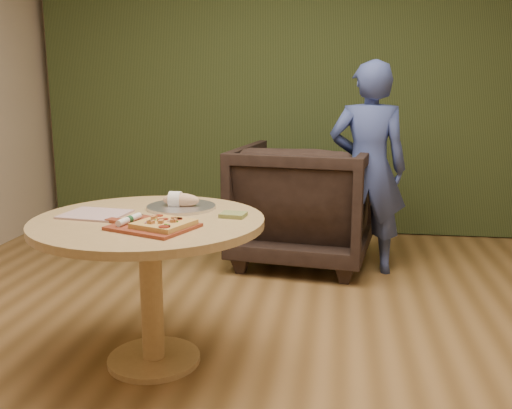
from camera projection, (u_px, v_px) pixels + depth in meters
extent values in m
cube|color=olive|center=(247.00, 382.00, 2.72)|extent=(5.00, 6.00, 0.02)
cube|color=#C3AE93|center=(298.00, 81.00, 5.34)|extent=(5.00, 0.02, 2.80)
cube|color=#2A3819|center=(297.00, 81.00, 5.23)|extent=(4.80, 0.14, 2.78)
cylinder|color=tan|center=(154.00, 359.00, 2.89)|extent=(0.47, 0.47, 0.03)
cylinder|color=tan|center=(152.00, 296.00, 2.82)|extent=(0.11, 0.11, 0.68)
cylinder|color=tan|center=(149.00, 222.00, 2.74)|extent=(1.12, 1.12, 0.04)
cube|color=brown|center=(153.00, 227.00, 2.55)|extent=(0.43, 0.39, 0.01)
cube|color=brown|center=(116.00, 221.00, 2.65)|extent=(0.11, 0.08, 0.01)
cube|color=#D6AC53|center=(164.00, 224.00, 2.52)|extent=(0.29, 0.29, 0.02)
cylinder|color=maroon|center=(164.00, 219.00, 2.56)|extent=(0.04, 0.04, 0.00)
cylinder|color=maroon|center=(178.00, 219.00, 2.56)|extent=(0.04, 0.04, 0.00)
cylinder|color=maroon|center=(164.00, 227.00, 2.42)|extent=(0.05, 0.05, 0.00)
cylinder|color=maroon|center=(178.00, 219.00, 2.56)|extent=(0.04, 0.04, 0.00)
cylinder|color=maroon|center=(159.00, 216.00, 2.62)|extent=(0.04, 0.04, 0.00)
cube|color=#C38049|center=(151.00, 222.00, 2.48)|extent=(0.03, 0.03, 0.01)
cube|color=#C38049|center=(173.00, 218.00, 2.55)|extent=(0.02, 0.02, 0.01)
cube|color=#C38049|center=(153.00, 218.00, 2.56)|extent=(0.02, 0.02, 0.01)
cube|color=#C38049|center=(175.00, 220.00, 2.51)|extent=(0.03, 0.03, 0.01)
cube|color=#C38049|center=(155.00, 217.00, 2.58)|extent=(0.03, 0.03, 0.01)
cube|color=#C38049|center=(150.00, 222.00, 2.48)|extent=(0.02, 0.02, 0.01)
cube|color=#C38049|center=(162.00, 221.00, 2.50)|extent=(0.02, 0.02, 0.01)
cube|color=#C38049|center=(172.00, 221.00, 2.50)|extent=(0.02, 0.02, 0.01)
cube|color=#C38049|center=(161.00, 222.00, 2.48)|extent=(0.02, 0.02, 0.01)
cube|color=#C38049|center=(159.00, 220.00, 2.52)|extent=(0.02, 0.02, 0.01)
cube|color=#2C7818|center=(168.00, 225.00, 2.45)|extent=(0.01, 0.01, 0.00)
cube|color=#2C7818|center=(166.00, 224.00, 2.46)|extent=(0.01, 0.01, 0.00)
cube|color=#2C7818|center=(177.00, 222.00, 2.51)|extent=(0.01, 0.01, 0.00)
cube|color=#2C7818|center=(153.00, 222.00, 2.50)|extent=(0.01, 0.01, 0.00)
cube|color=#2C7818|center=(156.00, 220.00, 2.54)|extent=(0.01, 0.01, 0.00)
cube|color=#A15581|center=(170.00, 226.00, 2.43)|extent=(0.01, 0.03, 0.00)
cube|color=#A15581|center=(160.00, 220.00, 2.54)|extent=(0.02, 0.03, 0.00)
cube|color=#A15581|center=(152.00, 219.00, 2.56)|extent=(0.01, 0.03, 0.00)
cube|color=#A15581|center=(146.00, 222.00, 2.50)|extent=(0.01, 0.03, 0.00)
cube|color=#A15581|center=(171.00, 221.00, 2.52)|extent=(0.03, 0.01, 0.00)
cylinder|color=white|center=(129.00, 219.00, 2.59)|extent=(0.07, 0.17, 0.03)
cylinder|color=#194C26|center=(129.00, 219.00, 2.59)|extent=(0.04, 0.03, 0.03)
cube|color=silver|center=(140.00, 215.00, 2.67)|extent=(0.02, 0.04, 0.00)
cube|color=silver|center=(95.00, 214.00, 2.80)|extent=(0.33, 0.28, 0.01)
cylinder|color=silver|center=(181.00, 208.00, 2.95)|extent=(0.35, 0.35, 0.01)
cylinder|color=silver|center=(181.00, 207.00, 2.95)|extent=(0.36, 0.36, 0.02)
ellipsoid|color=#D8B083|center=(181.00, 200.00, 2.94)|extent=(0.19, 0.08, 0.07)
cylinder|color=white|center=(175.00, 200.00, 2.95)|extent=(0.06, 0.09, 0.09)
cube|color=#59662E|center=(233.00, 215.00, 2.77)|extent=(0.13, 0.11, 0.02)
imported|color=black|center=(304.00, 198.00, 4.42)|extent=(1.12, 1.07, 1.03)
imported|color=#38498A|center=(368.00, 169.00, 4.15)|extent=(0.57, 0.38, 1.55)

